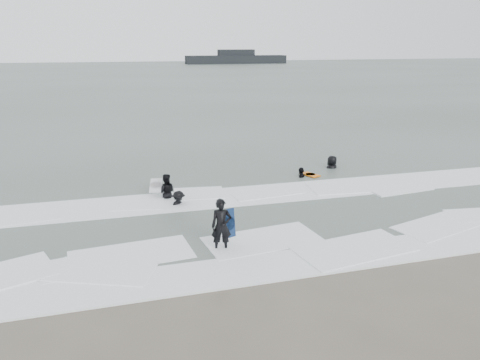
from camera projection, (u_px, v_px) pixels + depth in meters
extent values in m
plane|color=brown|center=(282.00, 257.00, 14.71)|extent=(320.00, 320.00, 0.00)
plane|color=#47544C|center=(136.00, 78.00, 88.74)|extent=(320.00, 320.00, 0.00)
imported|color=black|center=(222.00, 251.00, 15.10)|extent=(0.71, 0.52, 1.79)
imported|color=black|center=(166.00, 199.00, 20.17)|extent=(0.90, 0.76, 1.66)
imported|color=black|center=(179.00, 206.00, 19.27)|extent=(1.11, 1.02, 1.50)
imported|color=black|center=(301.00, 178.00, 23.34)|extent=(0.87, 1.05, 1.68)
imported|color=black|center=(332.00, 169.00, 24.97)|extent=(1.07, 0.89, 1.87)
cube|color=white|center=(289.00, 264.00, 14.14)|extent=(30.03, 2.32, 0.07)
cube|color=white|center=(234.00, 197.00, 20.25)|extent=(30.00, 2.60, 0.09)
cube|color=black|center=(236.00, 60.00, 148.65)|extent=(31.98, 5.71, 2.51)
cube|color=black|center=(236.00, 52.00, 148.04)|extent=(11.42, 3.43, 1.83)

